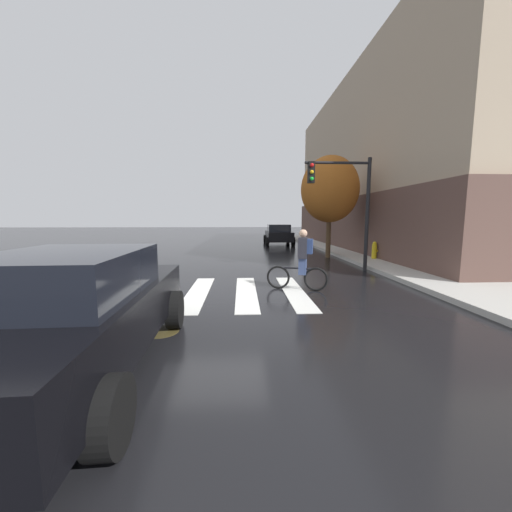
{
  "coord_description": "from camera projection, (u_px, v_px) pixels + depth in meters",
  "views": [
    {
      "loc": [
        0.59,
        -7.87,
        1.99
      ],
      "look_at": [
        1.0,
        0.58,
        0.92
      ],
      "focal_mm": 20.92,
      "sensor_mm": 36.0,
      "label": 1
    }
  ],
  "objects": [
    {
      "name": "corner_building",
      "position": [
        479.0,
        168.0,
        19.68
      ],
      "size": [
        18.94,
        22.82,
        10.67
      ],
      "color": "brown",
      "rests_on": "ground"
    },
    {
      "name": "sedan_mid",
      "position": [
        278.0,
        234.0,
        22.61
      ],
      "size": [
        2.16,
        4.46,
        1.53
      ],
      "color": "black",
      "rests_on": "ground"
    },
    {
      "name": "crosswalk_stripes",
      "position": [
        198.0,
        293.0,
        7.99
      ],
      "size": [
        5.75,
        3.79,
        0.01
      ],
      "color": "silver",
      "rests_on": "ground"
    },
    {
      "name": "street_tree_near",
      "position": [
        330.0,
        189.0,
        14.76
      ],
      "size": [
        2.84,
        2.84,
        5.05
      ],
      "color": "#4C3823",
      "rests_on": "ground"
    },
    {
      "name": "manhole_cover",
      "position": [
        161.0,
        331.0,
        5.26
      ],
      "size": [
        0.64,
        0.64,
        0.01
      ],
      "primitive_type": "cylinder",
      "color": "#473D1E",
      "rests_on": "ground"
    },
    {
      "name": "sedan_near",
      "position": [
        74.0,
        311.0,
        3.79
      ],
      "size": [
        2.29,
        4.66,
        1.59
      ],
      "color": "black",
      "rests_on": "ground"
    },
    {
      "name": "ground_plane",
      "position": [
        220.0,
        293.0,
        8.02
      ],
      "size": [
        120.0,
        120.0,
        0.0
      ],
      "primitive_type": "plane",
      "color": "black"
    },
    {
      "name": "traffic_light_near",
      "position": [
        346.0,
        195.0,
        11.02
      ],
      "size": [
        2.47,
        0.28,
        4.2
      ],
      "color": "black",
      "rests_on": "ground"
    },
    {
      "name": "fire_hydrant",
      "position": [
        374.0,
        250.0,
        13.68
      ],
      "size": [
        0.33,
        0.22,
        0.78
      ],
      "color": "gold",
      "rests_on": "sidewalk"
    },
    {
      "name": "cyclist",
      "position": [
        302.0,
        260.0,
        8.2
      ],
      "size": [
        1.65,
        0.58,
        1.69
      ],
      "color": "black",
      "rests_on": "ground"
    }
  ]
}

